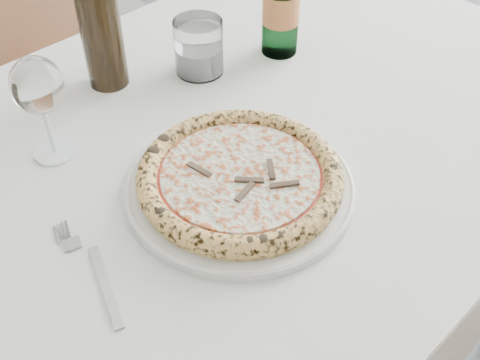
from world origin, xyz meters
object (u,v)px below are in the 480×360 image
(plate, at_px, (240,186))
(pizza, at_px, (240,177))
(wine_glass, at_px, (38,88))
(chair_far, at_px, (51,62))
(wine_bottle, at_px, (99,20))
(tumbler, at_px, (199,50))
(dining_table, at_px, (200,196))

(plate, bearing_deg, pizza, 147.99)
(wine_glass, bearing_deg, pizza, -55.59)
(chair_far, distance_m, wine_bottle, 0.60)
(tumbler, xyz_separation_m, wine_bottle, (-0.14, 0.07, 0.08))
(tumbler, bearing_deg, wine_bottle, 153.70)
(chair_far, height_order, tumbler, chair_far)
(plate, distance_m, tumbler, 0.32)
(pizza, height_order, tumbler, tumbler)
(wine_glass, height_order, wine_bottle, wine_bottle)
(plate, relative_size, pizza, 1.12)
(plate, bearing_deg, tumbler, 63.67)
(plate, height_order, pizza, pizza)
(wine_glass, relative_size, tumbler, 1.72)
(chair_far, relative_size, tumbler, 9.73)
(wine_glass, relative_size, wine_bottle, 0.59)
(tumbler, distance_m, wine_bottle, 0.18)
(dining_table, xyz_separation_m, plate, (0.00, -0.10, 0.10))
(wine_glass, bearing_deg, dining_table, -40.29)
(wine_glass, distance_m, tumbler, 0.31)
(wine_bottle, bearing_deg, tumbler, -26.30)
(chair_far, bearing_deg, plate, -94.94)
(dining_table, bearing_deg, chair_far, 84.39)
(wine_glass, bearing_deg, chair_far, 68.39)
(tumbler, height_order, wine_bottle, wine_bottle)
(dining_table, distance_m, pizza, 0.15)
(plate, bearing_deg, chair_far, 85.06)
(tumbler, bearing_deg, wine_glass, -171.93)
(dining_table, xyz_separation_m, wine_bottle, (-0.00, 0.25, 0.21))
(pizza, height_order, wine_glass, wine_glass)
(chair_far, xyz_separation_m, tumbler, (0.07, -0.55, 0.26))
(wine_bottle, bearing_deg, dining_table, -89.33)
(tumbler, bearing_deg, plate, -116.33)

